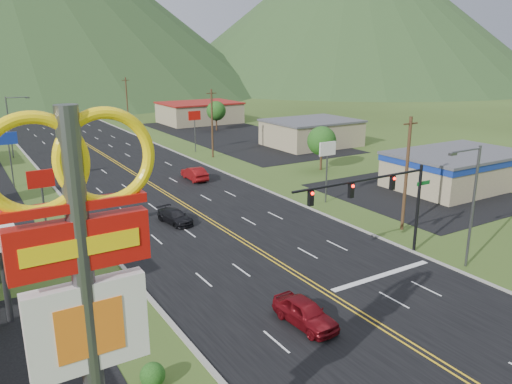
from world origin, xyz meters
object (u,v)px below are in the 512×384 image
streetlight_west (11,123)px  car_red_far (194,174)px  streetlight_east (471,199)px  pylon_sign (84,283)px  car_red_near (305,313)px  traffic_signal (382,194)px  car_dark_mid (175,217)px

streetlight_west → car_red_far: (16.95, -26.27, -4.37)m
streetlight_east → pylon_sign: bearing=-164.2°
streetlight_west → car_red_near: 61.07m
streetlight_west → car_red_far: bearing=-57.2°
car_red_far → car_red_near: bearing=76.8°
traffic_signal → car_red_far: size_ratio=2.68×
pylon_sign → car_dark_mid: size_ratio=3.26×
traffic_signal → car_red_near: bearing=-156.6°
pylon_sign → car_dark_mid: (13.98, 28.06, -8.68)m
streetlight_east → streetlight_west: (-22.86, 60.00, 0.00)m
streetlight_east → car_red_far: (-5.90, 33.73, -4.37)m
car_red_near → car_dark_mid: 20.45m
streetlight_east → streetlight_west: 64.21m
traffic_signal → car_red_far: bearing=92.3°
car_red_near → car_dark_mid: (0.57, 20.44, -0.14)m
car_dark_mid → car_red_far: (8.30, 13.67, 0.18)m
pylon_sign → traffic_signal: bearing=27.1°
streetlight_east → traffic_signal: bearing=139.6°
car_dark_mid → pylon_sign: bearing=-125.6°
traffic_signal → car_dark_mid: traffic_signal is taller
streetlight_east → car_dark_mid: bearing=125.3°
pylon_sign → traffic_signal: pylon_sign is taller
car_dark_mid → car_red_far: car_red_far is taller
car_red_far → streetlight_west: bearing=-55.8°
streetlight_east → car_dark_mid: 25.00m
traffic_signal → car_dark_mid: (-9.51, 16.07, -4.71)m
traffic_signal → streetlight_east: 6.17m
streetlight_west → car_dark_mid: bearing=-77.8°
pylon_sign → car_red_far: 48.06m
pylon_sign → car_red_near: pylon_sign is taller
streetlight_east → car_red_far: bearing=99.9°
traffic_signal → car_dark_mid: size_ratio=3.05×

